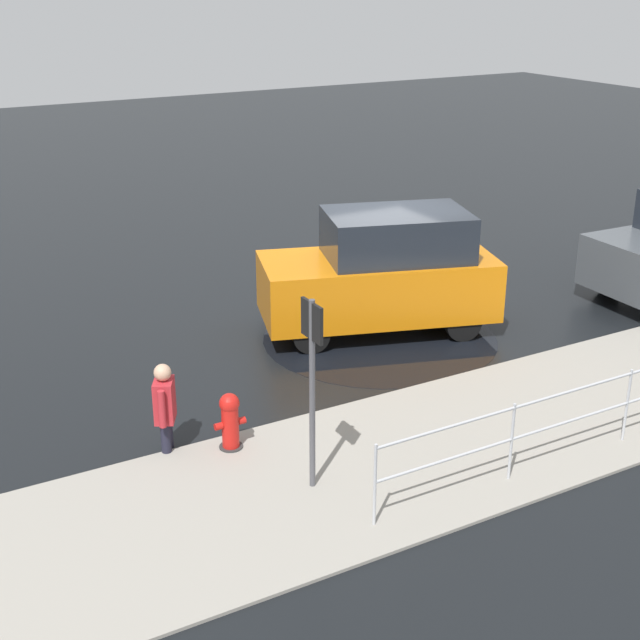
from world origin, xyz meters
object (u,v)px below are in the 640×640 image
pedestrian (165,403)px  sign_post (312,368)px  moving_hatchback (383,273)px  fire_hydrant (230,422)px

pedestrian → sign_post: sign_post is taller
moving_hatchback → fire_hydrant: 4.74m
fire_hydrant → sign_post: (-0.47, 1.31, 1.18)m
fire_hydrant → pedestrian: 0.86m
fire_hydrant → pedestrian: size_ratio=0.66×
moving_hatchback → sign_post: size_ratio=1.76×
moving_hatchback → fire_hydrant: (3.96, 2.52, -0.63)m
pedestrian → fire_hydrant: bearing=152.0°
fire_hydrant → sign_post: 1.82m
fire_hydrant → sign_post: sign_post is taller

